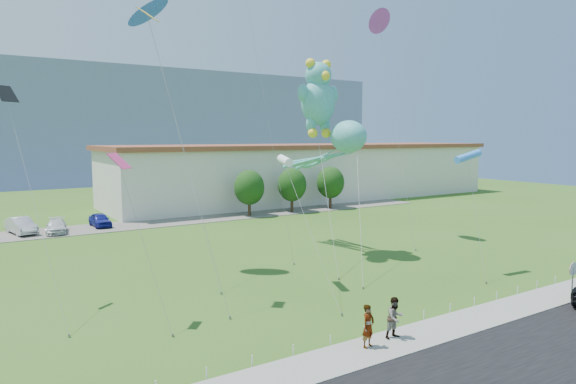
{
  "coord_description": "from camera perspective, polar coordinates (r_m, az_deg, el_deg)",
  "views": [
    {
      "loc": [
        -18.57,
        -18.88,
        9.32
      ],
      "look_at": [
        -1.29,
        8.0,
        5.87
      ],
      "focal_mm": 32.0,
      "sensor_mm": 36.0,
      "label": 1
    }
  ],
  "objects": [
    {
      "name": "small_kite_black",
      "position": [
        31.18,
        -28.26,
        7.14
      ],
      "size": [
        2.19,
        7.68,
        12.07
      ],
      "color": "black",
      "rests_on": "ground"
    },
    {
      "name": "small_kite_white",
      "position": [
        31.68,
        -0.3,
        3.4
      ],
      "size": [
        0.89,
        7.66,
        8.29
      ],
      "color": "white",
      "rests_on": "ground"
    },
    {
      "name": "small_kite_pink",
      "position": [
        26.16,
        -17.74,
        1.6
      ],
      "size": [
        2.05,
        3.85,
        8.57
      ],
      "color": "#DD3171",
      "rests_on": "ground"
    },
    {
      "name": "ground",
      "position": [
        28.08,
        11.42,
        -13.35
      ],
      "size": [
        160.0,
        160.0,
        0.0
      ],
      "primitive_type": "plane",
      "color": "#345818",
      "rests_on": "ground"
    },
    {
      "name": "warehouse",
      "position": [
        77.25,
        2.59,
        2.3
      ],
      "size": [
        61.0,
        15.0,
        8.2
      ],
      "color": "beige",
      "rests_on": "ground"
    },
    {
      "name": "small_kite_blue",
      "position": [
        37.58,
        -15.14,
        18.14
      ],
      "size": [
        2.29,
        8.79,
        18.38
      ],
      "color": "blue",
      "rests_on": "ground"
    },
    {
      "name": "pedestrian_right",
      "position": [
        24.73,
        11.81,
        -13.5
      ],
      "size": [
        0.95,
        0.75,
        1.91
      ],
      "primitive_type": "imported",
      "rotation": [
        0.0,
        0.0,
        -0.03
      ],
      "color": "gray",
      "rests_on": "sidewalk"
    },
    {
      "name": "tree_mid",
      "position": [
        63.46,
        0.44,
        0.8
      ],
      "size": [
        3.6,
        3.6,
        5.47
      ],
      "color": "#3F2B19",
      "rests_on": "ground"
    },
    {
      "name": "octopus_kite",
      "position": [
        41.12,
        5.46,
        5.01
      ],
      "size": [
        6.23,
        14.63,
        10.59
      ],
      "color": "teal",
      "rests_on": "ground"
    },
    {
      "name": "parking_strip",
      "position": [
        57.75,
        -13.56,
        -3.27
      ],
      "size": [
        70.0,
        6.0,
        0.06
      ],
      "primitive_type": "cube",
      "color": "#59544C",
      "rests_on": "ground"
    },
    {
      "name": "stop_sign",
      "position": [
        32.54,
        29.1,
        -7.87
      ],
      "size": [
        0.8,
        0.07,
        2.5
      ],
      "color": "slate",
      "rests_on": "ground"
    },
    {
      "name": "parked_car_silver",
      "position": [
        55.47,
        -27.52,
        -3.33
      ],
      "size": [
        2.65,
        5.02,
        1.57
      ],
      "primitive_type": "imported",
      "rotation": [
        0.0,
        0.0,
        0.22
      ],
      "color": "#ADACB3",
      "rests_on": "parking_strip"
    },
    {
      "name": "small_kite_purple",
      "position": [
        49.1,
        10.2,
        17.64
      ],
      "size": [
        2.46,
        7.22,
        20.37
      ],
      "color": "#B738E2",
      "rests_on": "ground"
    },
    {
      "name": "road",
      "position": [
        23.44,
        25.86,
        -17.83
      ],
      "size": [
        80.0,
        8.0,
        0.06
      ],
      "primitive_type": "cube",
      "color": "black",
      "rests_on": "ground"
    },
    {
      "name": "rope_fence",
      "position": [
        27.13,
        13.4,
        -13.54
      ],
      "size": [
        26.05,
        0.05,
        0.5
      ],
      "color": "white",
      "rests_on": "ground"
    },
    {
      "name": "sidewalk",
      "position": [
        26.29,
        15.74,
        -14.73
      ],
      "size": [
        80.0,
        2.5,
        0.1
      ],
      "primitive_type": "cube",
      "color": "gray",
      "rests_on": "ground"
    },
    {
      "name": "parked_car_blue",
      "position": [
        56.67,
        -20.16,
        -2.92
      ],
      "size": [
        1.76,
        4.1,
        1.38
      ],
      "primitive_type": "imported",
      "rotation": [
        0.0,
        0.0,
        0.03
      ],
      "color": "navy",
      "rests_on": "parking_strip"
    },
    {
      "name": "hill_ridge",
      "position": [
        140.16,
        -25.31,
        6.88
      ],
      "size": [
        160.0,
        50.0,
        25.0
      ],
      "primitive_type": "cube",
      "color": "slate",
      "rests_on": "ground"
    },
    {
      "name": "tree_near",
      "position": [
        60.4,
        -4.33,
        0.51
      ],
      "size": [
        3.6,
        3.6,
        5.47
      ],
      "color": "#3F2B19",
      "rests_on": "ground"
    },
    {
      "name": "teddy_bear_kite",
      "position": [
        41.1,
        3.38,
        10.56
      ],
      "size": [
        5.61,
        8.68,
        15.36
      ],
      "color": "teal",
      "rests_on": "ground"
    },
    {
      "name": "pedestrian_left",
      "position": [
        23.52,
        8.9,
        -14.49
      ],
      "size": [
        0.79,
        0.61,
        1.91
      ],
      "primitive_type": "imported",
      "rotation": [
        0.0,
        0.0,
        0.24
      ],
      "color": "gray",
      "rests_on": "sidewalk"
    },
    {
      "name": "tree_far",
      "position": [
        66.92,
        4.74,
        1.06
      ],
      "size": [
        3.6,
        3.6,
        5.47
      ],
      "color": "#3F2B19",
      "rests_on": "ground"
    },
    {
      "name": "small_kite_cyan",
      "position": [
        36.9,
        19.38,
        3.66
      ],
      "size": [
        1.6,
        3.94,
        8.43
      ],
      "color": "#3789FB",
      "rests_on": "ground"
    },
    {
      "name": "parked_car_white",
      "position": [
        54.61,
        -24.36,
        -3.47
      ],
      "size": [
        2.56,
        4.67,
        1.28
      ],
      "primitive_type": "imported",
      "rotation": [
        0.0,
        0.0,
        -0.18
      ],
      "color": "silver",
      "rests_on": "parking_strip"
    },
    {
      "name": "small_kite_yellow",
      "position": [
        29.36,
        -14.22,
        14.7
      ],
      "size": [
        2.89,
        5.82,
        16.34
      ],
      "color": "gold",
      "rests_on": "ground"
    }
  ]
}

